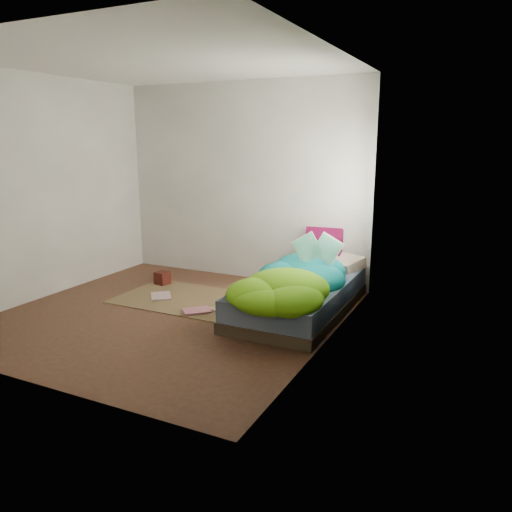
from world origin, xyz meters
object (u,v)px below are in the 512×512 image
(open_book, at_px, (317,239))
(bed, at_px, (299,297))
(floor_book_b, at_px, (195,308))
(wooden_box, at_px, (162,278))
(floor_book_a, at_px, (151,297))
(pillow_magenta, at_px, (323,246))

(open_book, bearing_deg, bed, -166.66)
(floor_book_b, bearing_deg, open_book, 68.86)
(open_book, xyz_separation_m, floor_book_b, (-1.23, -0.54, -0.79))
(bed, xyz_separation_m, wooden_box, (-1.99, 0.20, -0.08))
(floor_book_b, bearing_deg, floor_book_a, -144.14)
(open_book, relative_size, floor_book_b, 1.47)
(pillow_magenta, xyz_separation_m, floor_book_a, (-1.72, -1.26, -0.54))
(pillow_magenta, bearing_deg, floor_book_a, -149.06)
(wooden_box, xyz_separation_m, floor_book_a, (0.23, -0.55, -0.07))
(pillow_magenta, bearing_deg, open_book, -81.77)
(pillow_magenta, height_order, wooden_box, pillow_magenta)
(floor_book_a, xyz_separation_m, floor_book_b, (0.69, -0.11, 0.00))
(bed, height_order, wooden_box, bed)
(open_book, xyz_separation_m, wooden_box, (-2.15, 0.12, -0.72))
(wooden_box, distance_m, floor_book_b, 1.14)
(pillow_magenta, distance_m, open_book, 0.89)
(bed, bearing_deg, wooden_box, 174.15)
(open_book, bearing_deg, wooden_box, 163.70)
(bed, distance_m, open_book, 0.67)
(wooden_box, distance_m, floor_book_a, 0.60)
(open_book, xyz_separation_m, floor_book_a, (-1.92, -0.43, -0.79))
(pillow_magenta, distance_m, floor_book_b, 1.80)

